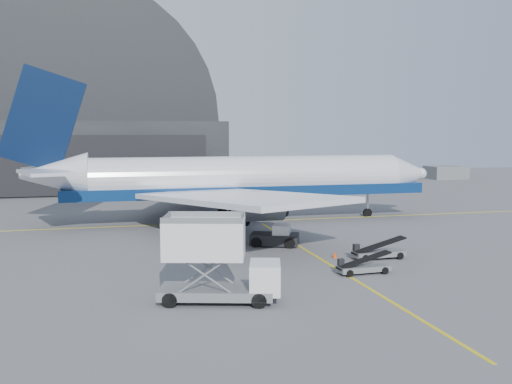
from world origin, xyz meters
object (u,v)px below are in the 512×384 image
object	(u,v)px
catering_truck	(215,261)
belt_loader_b	(378,252)
belt_loader_a	(363,267)
airliner	(232,180)
pushback_tug	(276,237)

from	to	relation	value
catering_truck	belt_loader_b	bearing A→B (deg)	44.95
belt_loader_b	belt_loader_a	bearing A→B (deg)	-130.77
airliner	belt_loader_a	size ratio (longest dim) A/B	11.94
pushback_tug	belt_loader_b	world-z (taller)	pushback_tug
catering_truck	belt_loader_b	distance (m)	17.12
pushback_tug	belt_loader_a	bearing A→B (deg)	-51.20
catering_truck	belt_loader_a	size ratio (longest dim) A/B	1.87
airliner	belt_loader_b	bearing A→B (deg)	-71.08
airliner	catering_truck	xyz separation A→B (m)	(-7.38, -30.04, -2.31)
belt_loader_b	catering_truck	bearing A→B (deg)	-153.39
airliner	belt_loader_a	world-z (taller)	airliner
belt_loader_a	belt_loader_b	bearing A→B (deg)	49.26
catering_truck	pushback_tug	distance (m)	17.82
catering_truck	belt_loader_a	distance (m)	12.47
belt_loader_a	belt_loader_b	world-z (taller)	belt_loader_b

